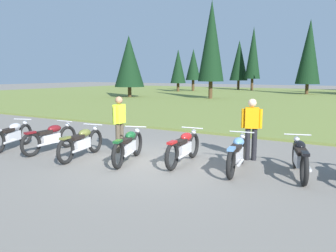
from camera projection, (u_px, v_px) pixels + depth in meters
ground_plane at (156, 162)px, 8.95m from camera, size 140.00×140.00×0.00m
grass_moorland at (311, 99)px, 31.52m from camera, size 80.00×44.00×0.10m
forest_treeline at (302, 56)px, 36.95m from camera, size 39.53×29.44×8.90m
motorcycle_silver at (12, 135)px, 10.52m from camera, size 0.92×2.00×0.88m
motorcycle_maroon at (51, 137)px, 10.14m from camera, size 0.62×2.10×0.88m
motorcycle_olive at (82, 142)px, 9.39m from camera, size 0.70×2.08×0.88m
motorcycle_british_green at (128, 146)px, 8.97m from camera, size 0.82×2.04×0.88m
motorcycle_red at (184, 147)px, 8.78m from camera, size 0.62×2.10×0.88m
motorcycle_sky_blue at (237, 153)px, 8.11m from camera, size 0.67×2.09×0.88m
motorcycle_black at (300, 157)px, 7.71m from camera, size 0.84×2.04×0.88m
rider_with_back_turned at (119, 121)px, 9.99m from camera, size 0.24×0.55×1.67m
rider_checking_bike at (252, 126)px, 9.07m from camera, size 0.52×0.33×1.67m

